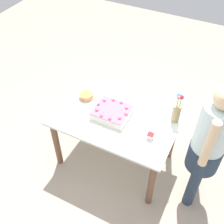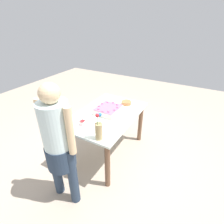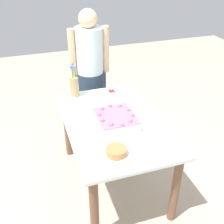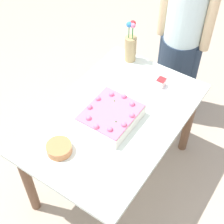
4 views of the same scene
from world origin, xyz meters
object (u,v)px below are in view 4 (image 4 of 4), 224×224
(sheet_cake, at_px, (111,116))
(flower_vase, at_px, (131,46))
(person_standing, at_px, (183,33))
(serving_plate_with_slice, at_px, (161,85))
(cake_knife, at_px, (98,183))
(fruit_bowl, at_px, (59,148))

(sheet_cake, xyz_separation_m, flower_vase, (0.61, 0.23, 0.08))
(person_standing, bearing_deg, flower_vase, -33.79)
(serving_plate_with_slice, height_order, cake_knife, serving_plate_with_slice)
(serving_plate_with_slice, xyz_separation_m, flower_vase, (0.14, 0.35, 0.11))
(sheet_cake, distance_m, cake_knife, 0.48)
(cake_knife, xyz_separation_m, flower_vase, (1.04, 0.43, 0.13))
(serving_plate_with_slice, bearing_deg, person_standing, 10.07)
(sheet_cake, bearing_deg, flower_vase, 20.84)
(sheet_cake, height_order, flower_vase, flower_vase)
(sheet_cake, relative_size, fruit_bowl, 2.30)
(cake_knife, height_order, person_standing, person_standing)
(cake_knife, relative_size, flower_vase, 0.53)
(cake_knife, xyz_separation_m, fruit_bowl, (0.05, 0.33, 0.03))
(flower_vase, bearing_deg, cake_knife, -157.28)
(sheet_cake, height_order, serving_plate_with_slice, sheet_cake)
(flower_vase, relative_size, fruit_bowl, 2.19)
(serving_plate_with_slice, relative_size, cake_knife, 1.02)
(serving_plate_with_slice, bearing_deg, flower_vase, 68.66)
(serving_plate_with_slice, xyz_separation_m, person_standing, (0.52, 0.09, 0.11))
(flower_vase, bearing_deg, fruit_bowl, -173.72)
(sheet_cake, distance_m, fruit_bowl, 0.40)
(cake_knife, distance_m, person_standing, 1.43)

